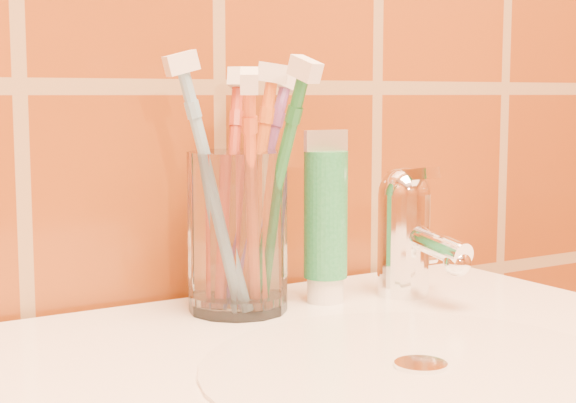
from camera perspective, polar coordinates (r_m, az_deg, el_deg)
glass_tumbler at (r=0.75m, az=-3.28°, el=-1.98°), size 0.11×0.11×0.14m
toothpaste_tube at (r=0.78m, az=2.45°, el=-1.35°), size 0.04×0.04×0.15m
faucet at (r=0.82m, az=7.69°, el=-1.68°), size 0.05×0.11×0.12m
toothbrush_0 at (r=0.73m, az=-4.85°, el=0.80°), size 0.09×0.08×0.22m
toothbrush_1 at (r=0.77m, az=-3.65°, el=0.78°), size 0.12×0.12×0.22m
toothbrush_2 at (r=0.73m, az=-0.84°, el=0.67°), size 0.07×0.16×0.24m
toothbrush_3 at (r=0.76m, az=-2.10°, el=0.82°), size 0.09×0.08×0.22m
toothbrush_4 at (r=0.78m, az=-1.90°, el=0.78°), size 0.11×0.10×0.21m
toothbrush_5 at (r=0.72m, az=-2.45°, el=0.22°), size 0.11×0.13×0.22m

